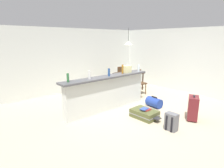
{
  "coord_description": "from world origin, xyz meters",
  "views": [
    {
      "loc": [
        -3.88,
        -3.65,
        2.09
      ],
      "look_at": [
        -0.17,
        0.65,
        0.7
      ],
      "focal_mm": 29.68,
      "sensor_mm": 36.0,
      "label": 1
    }
  ],
  "objects_px": {
    "bottle_amber": "(123,69)",
    "pendant_lamp": "(128,43)",
    "bottle_clear": "(139,68)",
    "book_stack": "(146,109)",
    "grocery_bag": "(127,69)",
    "bottle_green": "(68,78)",
    "suitcase_upright_maroon": "(193,108)",
    "bottle_white": "(89,75)",
    "duffel_bag_blue": "(154,102)",
    "dining_chair_near_partition": "(139,81)",
    "suitcase_flat_olive": "(144,114)",
    "dining_table": "(129,75)",
    "dining_chair_far_side": "(120,76)",
    "backpack_grey": "(172,122)",
    "bottle_blue": "(109,72)"
  },
  "relations": [
    {
      "from": "bottle_clear",
      "to": "duffel_bag_blue",
      "type": "relative_size",
      "value": 0.49
    },
    {
      "from": "bottle_clear",
      "to": "duffel_bag_blue",
      "type": "bearing_deg",
      "value": -89.24
    },
    {
      "from": "grocery_bag",
      "to": "dining_table",
      "type": "height_order",
      "value": "grocery_bag"
    },
    {
      "from": "bottle_green",
      "to": "bottle_blue",
      "type": "relative_size",
      "value": 1.0
    },
    {
      "from": "bottle_amber",
      "to": "pendant_lamp",
      "type": "height_order",
      "value": "pendant_lamp"
    },
    {
      "from": "backpack_grey",
      "to": "suitcase_upright_maroon",
      "type": "relative_size",
      "value": 0.63
    },
    {
      "from": "dining_chair_far_side",
      "to": "grocery_bag",
      "type": "bearing_deg",
      "value": -127.9
    },
    {
      "from": "bottle_green",
      "to": "grocery_bag",
      "type": "relative_size",
      "value": 0.85
    },
    {
      "from": "suitcase_flat_olive",
      "to": "dining_chair_near_partition",
      "type": "bearing_deg",
      "value": 45.66
    },
    {
      "from": "bottle_amber",
      "to": "dining_table",
      "type": "distance_m",
      "value": 1.9
    },
    {
      "from": "bottle_amber",
      "to": "suitcase_flat_olive",
      "type": "xyz_separation_m",
      "value": [
        -0.23,
        -1.12,
        -1.06
      ]
    },
    {
      "from": "bottle_clear",
      "to": "dining_table",
      "type": "relative_size",
      "value": 0.22
    },
    {
      "from": "bottle_amber",
      "to": "pendant_lamp",
      "type": "xyz_separation_m",
      "value": [
        1.38,
        1.12,
        0.75
      ]
    },
    {
      "from": "bottle_blue",
      "to": "dining_chair_near_partition",
      "type": "relative_size",
      "value": 0.24
    },
    {
      "from": "dining_chair_near_partition",
      "to": "suitcase_flat_olive",
      "type": "distance_m",
      "value": 2.33
    },
    {
      "from": "bottle_blue",
      "to": "bottle_green",
      "type": "bearing_deg",
      "value": 177.2
    },
    {
      "from": "bottle_white",
      "to": "bottle_amber",
      "type": "distance_m",
      "value": 1.25
    },
    {
      "from": "bottle_amber",
      "to": "bottle_white",
      "type": "bearing_deg",
      "value": -178.85
    },
    {
      "from": "grocery_bag",
      "to": "suitcase_flat_olive",
      "type": "distance_m",
      "value": 1.62
    },
    {
      "from": "bottle_white",
      "to": "suitcase_upright_maroon",
      "type": "relative_size",
      "value": 0.36
    },
    {
      "from": "bottle_amber",
      "to": "dining_chair_near_partition",
      "type": "height_order",
      "value": "bottle_amber"
    },
    {
      "from": "bottle_clear",
      "to": "book_stack",
      "type": "height_order",
      "value": "bottle_clear"
    },
    {
      "from": "pendant_lamp",
      "to": "duffel_bag_blue",
      "type": "height_order",
      "value": "pendant_lamp"
    },
    {
      "from": "dining_chair_far_side",
      "to": "book_stack",
      "type": "xyz_separation_m",
      "value": [
        -1.76,
        -2.85,
        -0.27
      ]
    },
    {
      "from": "bottle_amber",
      "to": "suitcase_upright_maroon",
      "type": "height_order",
      "value": "bottle_amber"
    },
    {
      "from": "bottle_green",
      "to": "dining_chair_near_partition",
      "type": "height_order",
      "value": "bottle_green"
    },
    {
      "from": "bottle_white",
      "to": "dining_chair_far_side",
      "type": "xyz_separation_m",
      "value": [
        2.78,
        1.73,
        -0.64
      ]
    },
    {
      "from": "grocery_bag",
      "to": "dining_chair_far_side",
      "type": "xyz_separation_m",
      "value": [
        1.3,
        1.67,
        -0.63
      ]
    },
    {
      "from": "grocery_bag",
      "to": "book_stack",
      "type": "height_order",
      "value": "grocery_bag"
    },
    {
      "from": "bottle_clear",
      "to": "book_stack",
      "type": "xyz_separation_m",
      "value": [
        -0.86,
        -1.04,
        -0.91
      ]
    },
    {
      "from": "pendant_lamp",
      "to": "book_stack",
      "type": "distance_m",
      "value": 3.25
    },
    {
      "from": "bottle_green",
      "to": "duffel_bag_blue",
      "type": "distance_m",
      "value": 2.8
    },
    {
      "from": "dining_table",
      "to": "suitcase_flat_olive",
      "type": "bearing_deg",
      "value": -126.85
    },
    {
      "from": "grocery_bag",
      "to": "pendant_lamp",
      "type": "relative_size",
      "value": 0.38
    },
    {
      "from": "bottle_green",
      "to": "grocery_bag",
      "type": "bearing_deg",
      "value": -0.05
    },
    {
      "from": "dining_table",
      "to": "book_stack",
      "type": "bearing_deg",
      "value": -126.48
    },
    {
      "from": "suitcase_flat_olive",
      "to": "suitcase_upright_maroon",
      "type": "relative_size",
      "value": 1.25
    },
    {
      "from": "grocery_bag",
      "to": "bottle_green",
      "type": "bearing_deg",
      "value": 179.95
    },
    {
      "from": "backpack_grey",
      "to": "duffel_bag_blue",
      "type": "height_order",
      "value": "backpack_grey"
    },
    {
      "from": "bottle_white",
      "to": "suitcase_flat_olive",
      "type": "bearing_deg",
      "value": -47.02
    },
    {
      "from": "suitcase_flat_olive",
      "to": "book_stack",
      "type": "xyz_separation_m",
      "value": [
        0.0,
        -0.03,
        0.14
      ]
    },
    {
      "from": "dining_table",
      "to": "suitcase_flat_olive",
      "type": "height_order",
      "value": "dining_table"
    },
    {
      "from": "dining_chair_far_side",
      "to": "pendant_lamp",
      "type": "height_order",
      "value": "pendant_lamp"
    },
    {
      "from": "grocery_bag",
      "to": "suitcase_flat_olive",
      "type": "xyz_separation_m",
      "value": [
        -0.46,
        -1.15,
        -1.04
      ]
    },
    {
      "from": "backpack_grey",
      "to": "dining_table",
      "type": "bearing_deg",
      "value": 60.56
    },
    {
      "from": "suitcase_upright_maroon",
      "to": "duffel_bag_blue",
      "type": "bearing_deg",
      "value": 89.87
    },
    {
      "from": "bottle_clear",
      "to": "dining_chair_near_partition",
      "type": "xyz_separation_m",
      "value": [
        0.75,
        0.63,
        -0.64
      ]
    },
    {
      "from": "grocery_bag",
      "to": "duffel_bag_blue",
      "type": "height_order",
      "value": "grocery_bag"
    },
    {
      "from": "dining_table",
      "to": "backpack_grey",
      "type": "height_order",
      "value": "dining_table"
    },
    {
      "from": "bottle_amber",
      "to": "suitcase_upright_maroon",
      "type": "xyz_separation_m",
      "value": [
        0.64,
        -2.02,
        -0.84
      ]
    }
  ]
}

